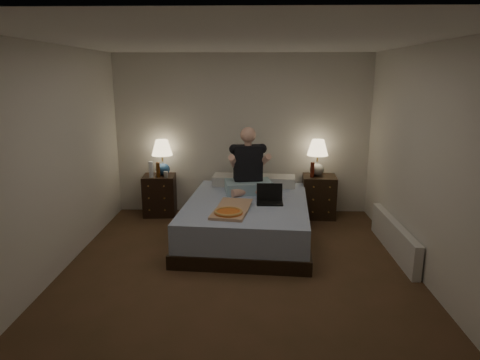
{
  "coord_description": "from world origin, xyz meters",
  "views": [
    {
      "loc": [
        0.14,
        -4.46,
        2.18
      ],
      "look_at": [
        0.0,
        0.9,
        0.85
      ],
      "focal_mm": 32.0,
      "sensor_mm": 36.0,
      "label": 1
    }
  ],
  "objects_px": {
    "soda_can": "(166,175)",
    "beer_bottle_left": "(158,170)",
    "bed": "(247,220)",
    "water_bottle": "(151,169)",
    "lamp_left": "(162,158)",
    "laptop": "(270,195)",
    "nightstand_right": "(319,196)",
    "person": "(248,160)",
    "lamp_right": "(317,158)",
    "beer_bottle_right": "(312,170)",
    "nightstand_left": "(160,195)",
    "pizza_box": "(228,213)",
    "radiator": "(394,237)"
  },
  "relations": [
    {
      "from": "bed",
      "to": "laptop",
      "type": "xyz_separation_m",
      "value": [
        0.3,
        -0.11,
        0.38
      ]
    },
    {
      "from": "lamp_left",
      "to": "water_bottle",
      "type": "relative_size",
      "value": 2.24
    },
    {
      "from": "beer_bottle_left",
      "to": "pizza_box",
      "type": "bearing_deg",
      "value": -52.63
    },
    {
      "from": "water_bottle",
      "to": "beer_bottle_right",
      "type": "distance_m",
      "value": 2.46
    },
    {
      "from": "lamp_right",
      "to": "pizza_box",
      "type": "bearing_deg",
      "value": -128.36
    },
    {
      "from": "nightstand_left",
      "to": "radiator",
      "type": "xyz_separation_m",
      "value": [
        3.23,
        -1.43,
        -0.12
      ]
    },
    {
      "from": "beer_bottle_right",
      "to": "soda_can",
      "type": "bearing_deg",
      "value": -178.97
    },
    {
      "from": "lamp_left",
      "to": "pizza_box",
      "type": "relative_size",
      "value": 0.74
    },
    {
      "from": "bed",
      "to": "water_bottle",
      "type": "bearing_deg",
      "value": 154.45
    },
    {
      "from": "beer_bottle_left",
      "to": "person",
      "type": "xyz_separation_m",
      "value": [
        1.39,
        -0.44,
        0.24
      ]
    },
    {
      "from": "beer_bottle_left",
      "to": "bed",
      "type": "bearing_deg",
      "value": -32.82
    },
    {
      "from": "pizza_box",
      "to": "radiator",
      "type": "bearing_deg",
      "value": 15.13
    },
    {
      "from": "laptop",
      "to": "radiator",
      "type": "bearing_deg",
      "value": -11.71
    },
    {
      "from": "lamp_right",
      "to": "soda_can",
      "type": "relative_size",
      "value": 5.6
    },
    {
      "from": "nightstand_right",
      "to": "soda_can",
      "type": "distance_m",
      "value": 2.39
    },
    {
      "from": "soda_can",
      "to": "laptop",
      "type": "bearing_deg",
      "value": -31.5
    },
    {
      "from": "nightstand_right",
      "to": "lamp_left",
      "type": "height_order",
      "value": "lamp_left"
    },
    {
      "from": "lamp_right",
      "to": "beer_bottle_right",
      "type": "bearing_deg",
      "value": -126.99
    },
    {
      "from": "person",
      "to": "pizza_box",
      "type": "relative_size",
      "value": 1.22
    },
    {
      "from": "beer_bottle_right",
      "to": "person",
      "type": "relative_size",
      "value": 0.25
    },
    {
      "from": "lamp_right",
      "to": "water_bottle",
      "type": "distance_m",
      "value": 2.56
    },
    {
      "from": "nightstand_right",
      "to": "laptop",
      "type": "bearing_deg",
      "value": -123.36
    },
    {
      "from": "bed",
      "to": "soda_can",
      "type": "xyz_separation_m",
      "value": [
        -1.25,
        0.84,
        0.42
      ]
    },
    {
      "from": "nightstand_right",
      "to": "beer_bottle_right",
      "type": "bearing_deg",
      "value": -145.06
    },
    {
      "from": "lamp_left",
      "to": "pizza_box",
      "type": "distance_m",
      "value": 2.03
    },
    {
      "from": "person",
      "to": "soda_can",
      "type": "bearing_deg",
      "value": 154.77
    },
    {
      "from": "soda_can",
      "to": "lamp_right",
      "type": "bearing_deg",
      "value": 3.78
    },
    {
      "from": "lamp_left",
      "to": "water_bottle",
      "type": "height_order",
      "value": "lamp_left"
    },
    {
      "from": "soda_can",
      "to": "beer_bottle_left",
      "type": "bearing_deg",
      "value": 157.18
    },
    {
      "from": "nightstand_left",
      "to": "beer_bottle_left",
      "type": "relative_size",
      "value": 2.77
    },
    {
      "from": "beer_bottle_left",
      "to": "pizza_box",
      "type": "relative_size",
      "value": 0.3
    },
    {
      "from": "bed",
      "to": "beer_bottle_left",
      "type": "height_order",
      "value": "beer_bottle_left"
    },
    {
      "from": "soda_can",
      "to": "pizza_box",
      "type": "relative_size",
      "value": 0.13
    },
    {
      "from": "laptop",
      "to": "soda_can",
      "type": "bearing_deg",
      "value": 148.75
    },
    {
      "from": "nightstand_left",
      "to": "person",
      "type": "bearing_deg",
      "value": -25.19
    },
    {
      "from": "nightstand_left",
      "to": "beer_bottle_left",
      "type": "xyz_separation_m",
      "value": [
        0.01,
        -0.1,
        0.43
      ]
    },
    {
      "from": "pizza_box",
      "to": "lamp_right",
      "type": "bearing_deg",
      "value": 61.39
    },
    {
      "from": "lamp_right",
      "to": "beer_bottle_right",
      "type": "height_order",
      "value": "lamp_right"
    },
    {
      "from": "lamp_left",
      "to": "beer_bottle_right",
      "type": "bearing_deg",
      "value": -3.58
    },
    {
      "from": "beer_bottle_left",
      "to": "nightstand_left",
      "type": "bearing_deg",
      "value": 98.06
    },
    {
      "from": "nightstand_left",
      "to": "water_bottle",
      "type": "bearing_deg",
      "value": -128.78
    },
    {
      "from": "soda_can",
      "to": "laptop",
      "type": "distance_m",
      "value": 1.82
    },
    {
      "from": "soda_can",
      "to": "beer_bottle_right",
      "type": "height_order",
      "value": "beer_bottle_right"
    },
    {
      "from": "bed",
      "to": "person",
      "type": "bearing_deg",
      "value": 92.97
    },
    {
      "from": "nightstand_left",
      "to": "laptop",
      "type": "distance_m",
      "value": 2.05
    },
    {
      "from": "nightstand_right",
      "to": "radiator",
      "type": "bearing_deg",
      "value": -58.47
    },
    {
      "from": "nightstand_left",
      "to": "lamp_right",
      "type": "relative_size",
      "value": 1.14
    },
    {
      "from": "lamp_left",
      "to": "laptop",
      "type": "distance_m",
      "value": 2.0
    },
    {
      "from": "lamp_left",
      "to": "lamp_right",
      "type": "relative_size",
      "value": 1.0
    },
    {
      "from": "bed",
      "to": "lamp_left",
      "type": "bearing_deg",
      "value": 147.29
    }
  ]
}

